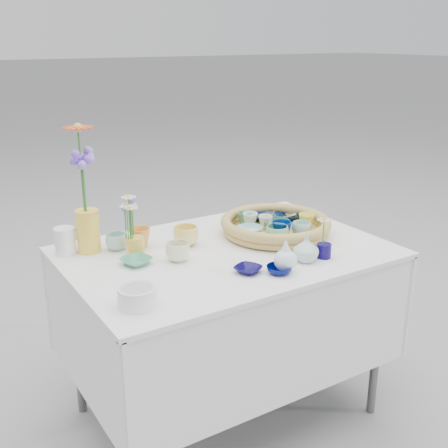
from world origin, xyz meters
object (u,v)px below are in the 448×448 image
bud_vase_seafoam (306,249)px  wicker_tray (275,226)px  display_table (226,411)px  tall_vase_yellow (88,231)px

bud_vase_seafoam → wicker_tray: bearing=74.3°
wicker_tray → bud_vase_seafoam: bud_vase_seafoam is taller
display_table → bud_vase_seafoam: (0.19, -0.26, 0.82)m
wicker_tray → bud_vase_seafoam: (-0.09, -0.31, 0.01)m
display_table → tall_vase_yellow: bearing=149.5°
bud_vase_seafoam → tall_vase_yellow: bearing=141.2°
wicker_tray → bud_vase_seafoam: 0.32m
bud_vase_seafoam → tall_vase_yellow: 0.85m
bud_vase_seafoam → display_table: bearing=127.1°
display_table → wicker_tray: bearing=10.1°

